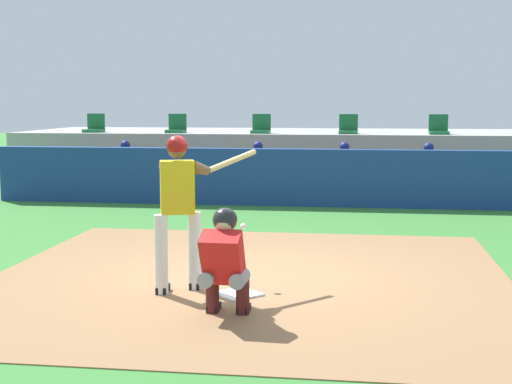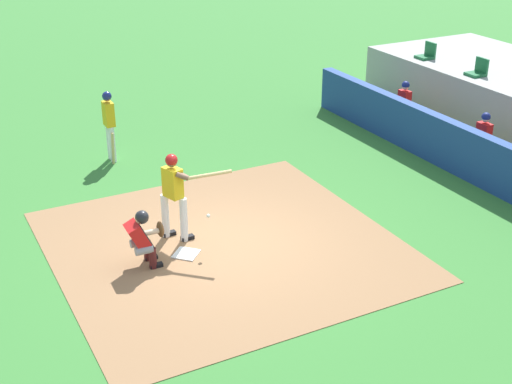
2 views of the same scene
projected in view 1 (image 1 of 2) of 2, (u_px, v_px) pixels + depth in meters
ground_plane at (248, 279)px, 9.02m from camera, size 80.00×80.00×0.00m
dirt_infield at (248, 278)px, 9.02m from camera, size 6.40×6.40×0.01m
home_plate at (238, 294)px, 8.23m from camera, size 0.62×0.62×0.02m
batter_at_plate at (180, 203)px, 8.28m from camera, size 1.02×1.13×1.80m
catcher_crouched at (225, 258)px, 7.36m from camera, size 0.49×1.67×1.13m
dugout_wall at (294, 177)px, 15.33m from camera, size 13.00×0.30×1.20m
dugout_bench at (298, 189)px, 16.36m from camera, size 11.80×0.44×0.45m
dugout_player_0 at (124, 168)px, 16.70m from camera, size 0.49×0.70×1.30m
dugout_player_1 at (257, 170)px, 16.28m from camera, size 0.49×0.70×1.30m
dugout_player_2 at (344, 171)px, 16.01m from camera, size 0.49×0.70×1.30m
dugout_player_3 at (429, 172)px, 15.77m from camera, size 0.49×0.70×1.30m
stands_platform at (308, 157)px, 19.65m from camera, size 15.00×4.40×1.40m
stadium_seat_0 at (95, 127)px, 18.79m from camera, size 0.46×0.46×0.48m
stadium_seat_1 at (176, 127)px, 18.50m from camera, size 0.46×0.46×0.48m
stadium_seat_2 at (261, 128)px, 18.20m from camera, size 0.46×0.46×0.48m
stadium_seat_3 at (348, 128)px, 17.90m from camera, size 0.46×0.46×0.48m
stadium_seat_4 at (439, 129)px, 17.60m from camera, size 0.46×0.46×0.48m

